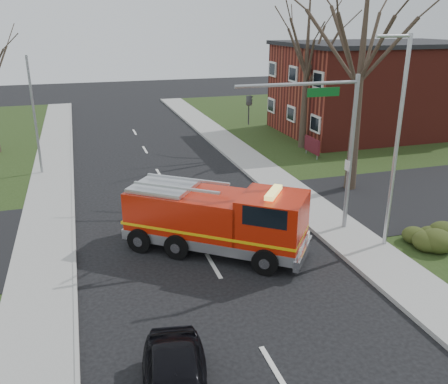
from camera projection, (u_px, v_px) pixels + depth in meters
name	position (u px, v px, depth m)	size (l,w,h in m)	color
ground	(213.00, 266.00, 18.06)	(120.00, 120.00, 0.00)	black
sidewalk_right	(356.00, 243.00, 19.75)	(2.40, 80.00, 0.15)	gray
sidewalk_left	(41.00, 290.00, 16.31)	(2.40, 80.00, 0.15)	gray
brick_building	(378.00, 88.00, 38.24)	(15.40, 10.40, 7.25)	maroon
health_center_sign	(312.00, 145.00, 31.90)	(0.12, 2.00, 1.40)	#55131D
hedge_corner	(430.00, 233.00, 19.46)	(2.80, 2.00, 0.90)	#2C3A15
bare_tree_near	(363.00, 50.00, 23.55)	(6.00, 6.00, 12.00)	#34271F
bare_tree_far	(307.00, 56.00, 32.37)	(5.25, 5.25, 10.50)	#34271F
traffic_signal_mast	(326.00, 128.00, 19.24)	(5.29, 0.18, 6.80)	gray
streetlight_pole	(396.00, 139.00, 18.04)	(1.48, 0.16, 8.40)	#B7BABF
utility_pole_far	(35.00, 117.00, 27.55)	(0.14, 0.14, 7.00)	gray
fire_engine	(217.00, 221.00, 18.85)	(7.14, 6.26, 2.88)	#B91B08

